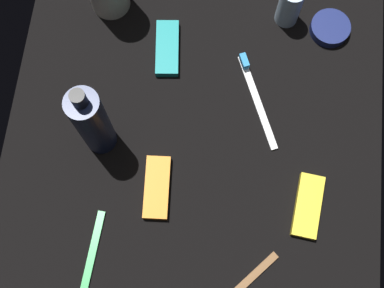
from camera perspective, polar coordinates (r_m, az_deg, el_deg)
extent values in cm
cube|color=black|center=(89.36, 0.00, -0.64)|extent=(84.00, 64.00, 1.20)
cylinder|color=#151E41|center=(82.41, -10.74, 2.51)|extent=(5.20, 5.20, 17.64)
cylinder|color=black|center=(72.99, -12.19, 5.08)|extent=(2.20, 2.20, 2.80)
cylinder|color=silver|center=(96.20, 10.60, 14.61)|extent=(4.15, 4.15, 8.73)
cube|color=white|center=(91.70, 7.14, 4.63)|extent=(17.00, 8.25, 0.90)
cube|color=#338CCC|center=(93.29, 5.71, 8.99)|extent=(2.82, 2.04, 1.20)
cube|color=green|center=(86.72, -11.15, -12.97)|extent=(18.04, 2.42, 0.90)
cube|color=orange|center=(86.65, -3.84, -4.76)|extent=(10.63, 4.65, 1.50)
cube|color=yellow|center=(87.96, 12.49, -6.61)|extent=(10.76, 5.08, 1.50)
cube|color=teal|center=(94.83, -2.70, 10.36)|extent=(10.77, 5.08, 1.50)
cylinder|color=navy|center=(99.58, 14.78, 12.09)|extent=(7.10, 7.10, 1.76)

